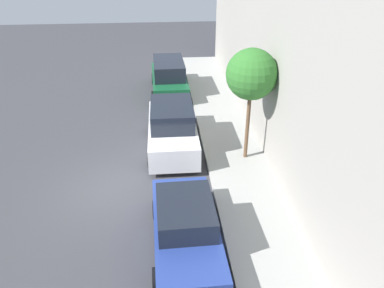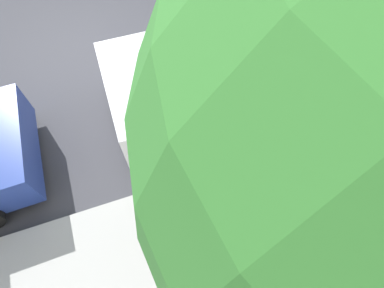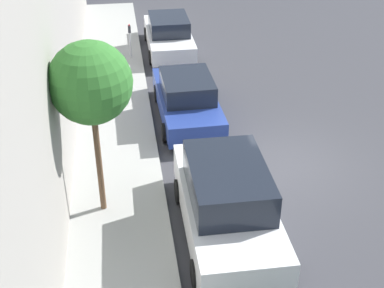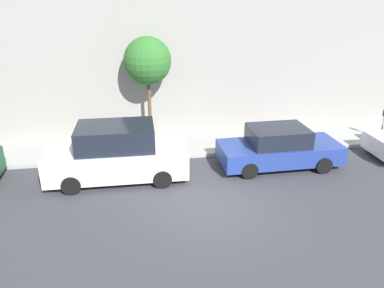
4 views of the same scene
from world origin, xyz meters
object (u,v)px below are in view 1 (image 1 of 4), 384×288
parked_suv_third (172,128)px  parked_sedan_second (186,227)px  parked_minivan_fourth (169,77)px  street_tree (252,75)px

parked_suv_third → parked_sedan_second: bearing=-88.8°
parked_minivan_fourth → parked_sedan_second: bearing=-89.9°
street_tree → parked_suv_third: bearing=155.9°
street_tree → parked_sedan_second: bearing=-120.7°
parked_sedan_second → street_tree: (2.77, 4.65, 2.88)m
parked_suv_third → parked_minivan_fourth: (0.09, 6.50, -0.01)m
parked_sedan_second → parked_suv_third: parked_suv_third is taller
parked_sedan_second → street_tree: bearing=59.3°
parked_sedan_second → parked_suv_third: 5.95m
parked_suv_third → street_tree: 4.14m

